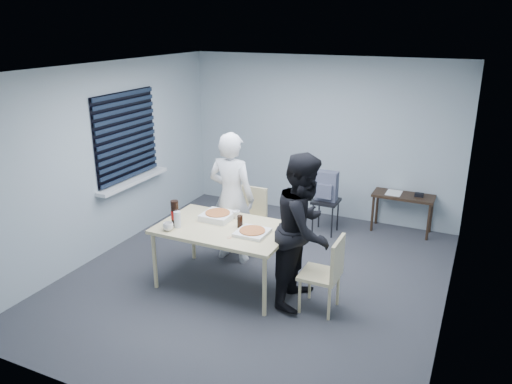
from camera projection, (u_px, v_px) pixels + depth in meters
The scene contains 19 objects.
room at pixel (128, 144), 7.11m from camera, with size 5.00×5.00×5.00m.
dining_table at pixel (224, 231), 5.99m from camera, with size 1.57×1.00×0.77m.
chair_far at pixel (250, 214), 7.04m from camera, with size 0.42×0.42×0.89m.
chair_right at pixel (328, 270), 5.48m from camera, with size 0.42×0.42×0.89m.
person_white at pixel (232, 198), 6.59m from camera, with size 0.65×0.42×1.77m, color silver.
person_black at pixel (304, 230), 5.59m from camera, with size 0.86×0.47×1.77m, color black.
side_table at pixel (403, 200), 7.57m from camera, with size 0.91×0.40×0.60m.
stool at pixel (326, 207), 7.58m from camera, with size 0.38×0.38×0.53m.
backpack at pixel (327, 186), 7.46m from camera, with size 0.32×0.23×0.45m.
pizza_box_a at pixel (218, 216), 6.19m from camera, with size 0.36×0.36×0.09m.
pizza_box_b at pixel (252, 232), 5.76m from camera, with size 0.36×0.36×0.05m.
mug_a at pixel (168, 227), 5.85m from camera, with size 0.12×0.12×0.10m, color white.
mug_b at pixel (236, 214), 6.22m from camera, with size 0.10×0.10×0.09m, color white.
cola_glass at pixel (240, 221), 5.93m from camera, with size 0.07×0.07×0.15m, color black.
soda_bottle at pixel (175, 213), 5.97m from camera, with size 0.10×0.10×0.31m.
plastic_cups at pixel (177, 219), 5.93m from camera, with size 0.08×0.08×0.20m, color silver.
rubber_band at pixel (229, 238), 5.67m from camera, with size 0.05×0.05×0.00m, color red.
papers at pixel (394, 193), 7.62m from camera, with size 0.22×0.30×0.01m, color white.
black_box at pixel (419, 195), 7.46m from camera, with size 0.12×0.09×0.05m, color black.
Camera 1 is at (2.39, -5.12, 3.12)m, focal length 35.00 mm.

